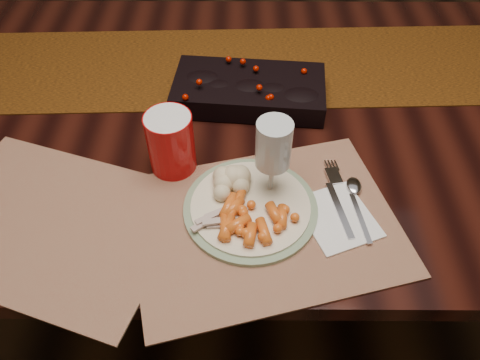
{
  "coord_description": "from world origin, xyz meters",
  "views": [
    {
      "loc": [
        -0.03,
        -0.84,
        1.44
      ],
      "look_at": [
        -0.03,
        -0.27,
        0.8
      ],
      "focal_mm": 35.0,
      "sensor_mm": 36.0,
      "label": 1
    }
  ],
  "objects_px": {
    "wine_glass": "(272,162)",
    "baby_carrots": "(254,218)",
    "placemat_main": "(265,224)",
    "red_cup": "(171,143)",
    "dinner_plate": "(250,207)",
    "centerpiece": "(249,87)",
    "turkey_shreds": "(210,217)",
    "napkin": "(337,217)",
    "mashed_potatoes": "(234,181)",
    "dining_table": "(251,209)"
  },
  "relations": [
    {
      "from": "turkey_shreds",
      "to": "napkin",
      "type": "distance_m",
      "value": 0.23
    },
    {
      "from": "placemat_main",
      "to": "wine_glass",
      "type": "xyz_separation_m",
      "value": [
        0.01,
        0.07,
        0.09
      ]
    },
    {
      "from": "dinner_plate",
      "to": "placemat_main",
      "type": "bearing_deg",
      "value": -50.81
    },
    {
      "from": "centerpiece",
      "to": "mashed_potatoes",
      "type": "height_order",
      "value": "centerpiece"
    },
    {
      "from": "dinner_plate",
      "to": "napkin",
      "type": "height_order",
      "value": "dinner_plate"
    },
    {
      "from": "dinner_plate",
      "to": "turkey_shreds",
      "type": "relative_size",
      "value": 3.3
    },
    {
      "from": "placemat_main",
      "to": "napkin",
      "type": "height_order",
      "value": "napkin"
    },
    {
      "from": "centerpiece",
      "to": "baby_carrots",
      "type": "distance_m",
      "value": 0.37
    },
    {
      "from": "red_cup",
      "to": "dinner_plate",
      "type": "bearing_deg",
      "value": -36.67
    },
    {
      "from": "dining_table",
      "to": "wine_glass",
      "type": "xyz_separation_m",
      "value": [
        0.03,
        -0.26,
        0.46
      ]
    },
    {
      "from": "turkey_shreds",
      "to": "centerpiece",
      "type": "bearing_deg",
      "value": 78.81
    },
    {
      "from": "baby_carrots",
      "to": "red_cup",
      "type": "bearing_deg",
      "value": 136.21
    },
    {
      "from": "centerpiece",
      "to": "baby_carrots",
      "type": "relative_size",
      "value": 2.79
    },
    {
      "from": "centerpiece",
      "to": "mashed_potatoes",
      "type": "relative_size",
      "value": 4.33
    },
    {
      "from": "dinner_plate",
      "to": "napkin",
      "type": "distance_m",
      "value": 0.16
    },
    {
      "from": "dining_table",
      "to": "baby_carrots",
      "type": "xyz_separation_m",
      "value": [
        -0.01,
        -0.34,
        0.41
      ]
    },
    {
      "from": "mashed_potatoes",
      "to": "centerpiece",
      "type": "bearing_deg",
      "value": 84.1
    },
    {
      "from": "baby_carrots",
      "to": "mashed_potatoes",
      "type": "distance_m",
      "value": 0.09
    },
    {
      "from": "dinner_plate",
      "to": "dining_table",
      "type": "bearing_deg",
      "value": 87.91
    },
    {
      "from": "baby_carrots",
      "to": "turkey_shreds",
      "type": "distance_m",
      "value": 0.08
    },
    {
      "from": "baby_carrots",
      "to": "mashed_potatoes",
      "type": "xyz_separation_m",
      "value": [
        -0.04,
        0.08,
        0.01
      ]
    },
    {
      "from": "mashed_potatoes",
      "to": "wine_glass",
      "type": "xyz_separation_m",
      "value": [
        0.07,
        0.0,
        0.05
      ]
    },
    {
      "from": "red_cup",
      "to": "placemat_main",
      "type": "bearing_deg",
      "value": -39.18
    },
    {
      "from": "turkey_shreds",
      "to": "red_cup",
      "type": "bearing_deg",
      "value": 118.52
    },
    {
      "from": "napkin",
      "to": "centerpiece",
      "type": "bearing_deg",
      "value": 92.9
    },
    {
      "from": "placemat_main",
      "to": "wine_glass",
      "type": "height_order",
      "value": "wine_glass"
    },
    {
      "from": "placemat_main",
      "to": "turkey_shreds",
      "type": "bearing_deg",
      "value": 166.78
    },
    {
      "from": "dining_table",
      "to": "centerpiece",
      "type": "height_order",
      "value": "centerpiece"
    },
    {
      "from": "dinner_plate",
      "to": "wine_glass",
      "type": "height_order",
      "value": "wine_glass"
    },
    {
      "from": "mashed_potatoes",
      "to": "wine_glass",
      "type": "bearing_deg",
      "value": 3.75
    },
    {
      "from": "turkey_shreds",
      "to": "napkin",
      "type": "height_order",
      "value": "turkey_shreds"
    },
    {
      "from": "turkey_shreds",
      "to": "baby_carrots",
      "type": "bearing_deg",
      "value": -2.77
    },
    {
      "from": "baby_carrots",
      "to": "turkey_shreds",
      "type": "bearing_deg",
      "value": 177.23
    },
    {
      "from": "wine_glass",
      "to": "mashed_potatoes",
      "type": "bearing_deg",
      "value": -176.25
    },
    {
      "from": "centerpiece",
      "to": "red_cup",
      "type": "bearing_deg",
      "value": -125.37
    },
    {
      "from": "placemat_main",
      "to": "baby_carrots",
      "type": "height_order",
      "value": "baby_carrots"
    },
    {
      "from": "baby_carrots",
      "to": "napkin",
      "type": "height_order",
      "value": "baby_carrots"
    },
    {
      "from": "dinner_plate",
      "to": "turkey_shreds",
      "type": "height_order",
      "value": "turkey_shreds"
    },
    {
      "from": "centerpiece",
      "to": "wine_glass",
      "type": "bearing_deg",
      "value": -82.26
    },
    {
      "from": "red_cup",
      "to": "wine_glass",
      "type": "xyz_separation_m",
      "value": [
        0.19,
        -0.07,
        0.02
      ]
    },
    {
      "from": "dinner_plate",
      "to": "napkin",
      "type": "bearing_deg",
      "value": -6.63
    },
    {
      "from": "dining_table",
      "to": "napkin",
      "type": "bearing_deg",
      "value": -65.25
    },
    {
      "from": "wine_glass",
      "to": "baby_carrots",
      "type": "bearing_deg",
      "value": -112.02
    },
    {
      "from": "dining_table",
      "to": "baby_carrots",
      "type": "bearing_deg",
      "value": -90.91
    },
    {
      "from": "placemat_main",
      "to": "napkin",
      "type": "bearing_deg",
      "value": -8.63
    },
    {
      "from": "dinner_plate",
      "to": "baby_carrots",
      "type": "relative_size",
      "value": 2.03
    },
    {
      "from": "dining_table",
      "to": "dinner_plate",
      "type": "height_order",
      "value": "dinner_plate"
    },
    {
      "from": "centerpiece",
      "to": "dining_table",
      "type": "bearing_deg",
      "value": -66.54
    },
    {
      "from": "centerpiece",
      "to": "dinner_plate",
      "type": "relative_size",
      "value": 1.37
    },
    {
      "from": "dinner_plate",
      "to": "red_cup",
      "type": "bearing_deg",
      "value": 143.33
    }
  ]
}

